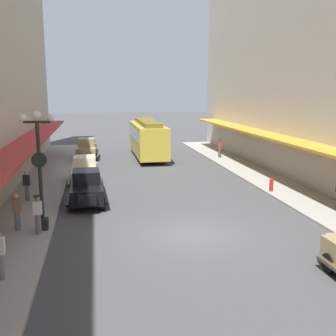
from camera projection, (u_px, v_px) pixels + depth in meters
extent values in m
plane|color=#424244|center=(192.00, 234.00, 17.60)|extent=(200.00, 200.00, 0.00)
cube|color=#99968E|center=(11.00, 244.00, 16.28)|extent=(3.00, 60.00, 0.15)
cube|color=black|center=(87.00, 191.00, 22.19)|extent=(1.80, 3.94, 0.80)
cube|color=black|center=(86.00, 176.00, 22.29)|extent=(1.48, 1.74, 0.70)
cube|color=#8C9EA8|center=(86.00, 176.00, 22.29)|extent=(1.41, 1.70, 0.42)
cube|color=black|center=(87.00, 200.00, 20.13)|extent=(0.94, 0.38, 0.52)
cube|color=black|center=(104.00, 195.00, 22.44)|extent=(0.33, 3.51, 0.12)
cube|color=black|center=(69.00, 197.00, 22.06)|extent=(0.33, 3.51, 0.12)
cylinder|color=black|center=(103.00, 204.00, 21.11)|extent=(0.24, 0.69, 0.68)
cylinder|color=black|center=(71.00, 205.00, 20.79)|extent=(0.24, 0.69, 0.68)
cylinder|color=black|center=(101.00, 191.00, 23.74)|extent=(0.24, 0.69, 0.68)
cylinder|color=black|center=(73.00, 192.00, 23.42)|extent=(0.24, 0.69, 0.68)
cube|color=#997F5B|center=(87.00, 151.00, 37.00)|extent=(1.86, 3.97, 0.80)
cube|color=#997F5B|center=(87.00, 142.00, 37.11)|extent=(1.51, 1.76, 0.70)
cube|color=#8C9EA8|center=(87.00, 142.00, 37.11)|extent=(1.43, 1.72, 0.42)
cube|color=#997F5B|center=(85.00, 154.00, 34.92)|extent=(0.95, 0.40, 0.52)
cube|color=#4C3F2D|center=(97.00, 154.00, 37.19)|extent=(0.38, 3.52, 0.12)
cube|color=#4C3F2D|center=(76.00, 154.00, 36.94)|extent=(0.38, 3.52, 0.12)
cylinder|color=black|center=(95.00, 157.00, 35.86)|extent=(0.25, 0.69, 0.68)
cylinder|color=black|center=(77.00, 157.00, 35.64)|extent=(0.25, 0.69, 0.68)
cylinder|color=black|center=(96.00, 152.00, 38.52)|extent=(0.25, 0.69, 0.68)
cylinder|color=black|center=(79.00, 153.00, 38.30)|extent=(0.25, 0.69, 0.68)
cube|color=beige|center=(85.00, 173.00, 26.83)|extent=(1.76, 3.93, 0.80)
cube|color=beige|center=(84.00, 162.00, 26.93)|extent=(1.47, 1.72, 0.70)
cube|color=#8C9EA8|center=(84.00, 162.00, 26.93)|extent=(1.39, 1.69, 0.42)
cube|color=beige|center=(85.00, 179.00, 24.77)|extent=(0.94, 0.37, 0.52)
cube|color=#6D6856|center=(100.00, 177.00, 27.07)|extent=(0.29, 3.51, 0.12)
cube|color=#6D6856|center=(70.00, 179.00, 26.71)|extent=(0.29, 3.51, 0.12)
cylinder|color=black|center=(98.00, 183.00, 25.74)|extent=(0.23, 0.68, 0.68)
cylinder|color=black|center=(72.00, 184.00, 25.44)|extent=(0.23, 0.68, 0.68)
cylinder|color=black|center=(97.00, 175.00, 28.37)|extent=(0.23, 0.68, 0.68)
cylinder|color=black|center=(73.00, 176.00, 28.07)|extent=(0.23, 0.68, 0.68)
cylinder|color=black|center=(329.00, 263.00, 13.85)|extent=(0.22, 0.68, 0.68)
cube|color=gold|center=(148.00, 139.00, 37.34)|extent=(2.51, 9.60, 2.70)
cube|color=brown|center=(148.00, 122.00, 37.05)|extent=(1.51, 8.64, 0.36)
cube|color=#8C9EA8|center=(148.00, 134.00, 37.25)|extent=(2.54, 8.84, 0.95)
cube|color=black|center=(144.00, 151.00, 40.41)|extent=(2.00, 1.20, 0.40)
cube|color=black|center=(152.00, 161.00, 34.84)|extent=(2.00, 1.20, 0.40)
cube|color=black|center=(43.00, 224.00, 17.74)|extent=(0.44, 0.44, 0.50)
cylinder|color=black|center=(40.00, 171.00, 17.30)|extent=(0.16, 0.16, 4.20)
cube|color=black|center=(37.00, 122.00, 16.91)|extent=(1.10, 0.10, 0.10)
sphere|color=white|center=(23.00, 118.00, 16.78)|extent=(0.32, 0.32, 0.32)
sphere|color=white|center=(50.00, 117.00, 16.97)|extent=(0.32, 0.32, 0.32)
sphere|color=white|center=(37.00, 115.00, 16.85)|extent=(0.36, 0.36, 0.36)
cylinder|color=black|center=(39.00, 160.00, 17.21)|extent=(0.64, 0.18, 0.64)
cylinder|color=silver|center=(40.00, 159.00, 17.30)|extent=(0.56, 0.02, 0.56)
cylinder|color=#B21E19|center=(271.00, 186.00, 24.44)|extent=(0.24, 0.24, 0.70)
sphere|color=#B21E19|center=(272.00, 180.00, 24.37)|extent=(0.20, 0.20, 0.20)
cylinder|color=slate|center=(27.00, 193.00, 22.44)|extent=(0.24, 0.24, 0.85)
cube|color=#26262D|center=(26.00, 180.00, 22.31)|extent=(0.36, 0.22, 0.56)
sphere|color=beige|center=(26.00, 173.00, 22.23)|extent=(0.22, 0.22, 0.22)
cylinder|color=slate|center=(38.00, 224.00, 17.17)|extent=(0.24, 0.24, 0.85)
cube|color=white|center=(37.00, 208.00, 17.03)|extent=(0.36, 0.22, 0.56)
sphere|color=#9E7051|center=(37.00, 199.00, 16.96)|extent=(0.22, 0.22, 0.22)
cylinder|color=black|center=(37.00, 196.00, 16.93)|extent=(0.28, 0.28, 0.04)
cylinder|color=#4C4238|center=(219.00, 153.00, 36.88)|extent=(0.24, 0.24, 0.85)
cube|color=maroon|center=(220.00, 145.00, 36.75)|extent=(0.36, 0.22, 0.56)
sphere|color=brown|center=(220.00, 141.00, 36.67)|extent=(0.22, 0.22, 0.22)
cylinder|color=black|center=(220.00, 139.00, 36.65)|extent=(0.28, 0.28, 0.04)
cylinder|color=slate|center=(17.00, 221.00, 17.61)|extent=(0.24, 0.24, 0.85)
cube|color=#8C6647|center=(16.00, 205.00, 17.48)|extent=(0.36, 0.22, 0.56)
sphere|color=tan|center=(16.00, 196.00, 17.40)|extent=(0.22, 0.22, 0.22)
cylinder|color=slate|center=(0.00, 267.00, 13.00)|extent=(0.24, 0.24, 0.85)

